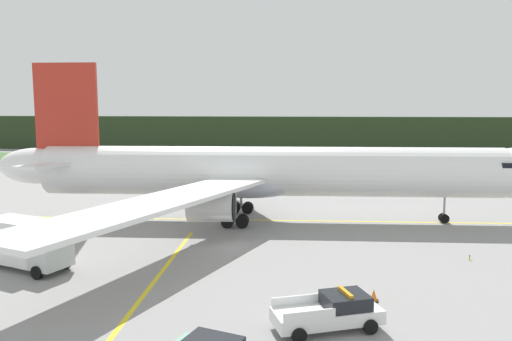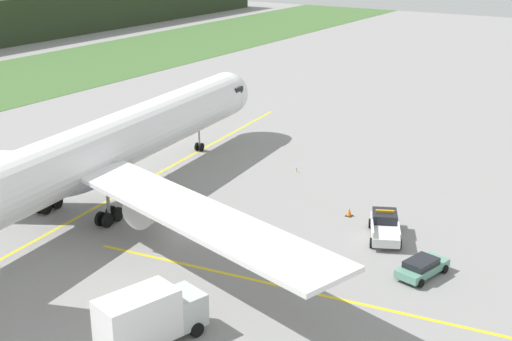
{
  "view_description": "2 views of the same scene",
  "coord_description": "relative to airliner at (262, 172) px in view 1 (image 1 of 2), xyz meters",
  "views": [
    {
      "loc": [
        9.23,
        -37.82,
        11.09
      ],
      "look_at": [
        0.32,
        11.59,
        4.79
      ],
      "focal_mm": 34.09,
      "sensor_mm": 36.0,
      "label": 1
    },
    {
      "loc": [
        -39.11,
        -32.2,
        22.96
      ],
      "look_at": [
        6.83,
        -3.31,
        4.12
      ],
      "focal_mm": 49.18,
      "sensor_mm": 36.0,
      "label": 2
    }
  ],
  "objects": [
    {
      "name": "taxiway_centerline_main",
      "position": [
        0.84,
        0.1,
        -4.9
      ],
      "size": [
        71.68,
        8.77,
        0.01
      ],
      "primitive_type": "cube",
      "rotation": [
        0.0,
        0.0,
        0.12
      ],
      "color": "yellow",
      "rests_on": "ground"
    },
    {
      "name": "catering_truck",
      "position": [
        -13.86,
        -17.78,
        -3.09
      ],
      "size": [
        6.9,
        4.16,
        3.62
      ],
      "color": "#BBC3BF",
      "rests_on": "ground"
    },
    {
      "name": "airliner",
      "position": [
        0.0,
        0.0,
        0.0
      ],
      "size": [
        54.29,
        53.43,
        15.74
      ],
      "color": "white",
      "rests_on": "ground"
    },
    {
      "name": "grass_verge",
      "position": [
        -1.3,
        49.74,
        -4.89
      ],
      "size": [
        320.0,
        30.48,
        0.04
      ],
      "primitive_type": "cube",
      "color": "#436732",
      "rests_on": "ground"
    },
    {
      "name": "ground",
      "position": [
        -1.3,
        -9.6,
        -4.91
      ],
      "size": [
        320.0,
        320.0,
        0.0
      ],
      "primitive_type": "plane",
      "color": "gray"
    },
    {
      "name": "apron_cone",
      "position": [
        9.87,
        -19.45,
        -4.57
      ],
      "size": [
        0.55,
        0.55,
        0.7
      ],
      "color": "black",
      "rests_on": "ground"
    },
    {
      "name": "taxiway_centerline_spur",
      "position": [
        -3.13,
        -25.85,
        -4.9
      ],
      "size": [
        4.96,
        39.52,
        0.01
      ],
      "primitive_type": "cube",
      "rotation": [
        0.0,
        0.0,
        1.69
      ],
      "color": "yellow",
      "rests_on": "ground"
    },
    {
      "name": "taxiway_edge_light_east",
      "position": [
        17.34,
        -10.24,
        -4.7
      ],
      "size": [
        0.12,
        0.12,
        0.38
      ],
      "color": "yellow",
      "rests_on": "ground"
    },
    {
      "name": "distant_tree_line",
      "position": [
        -1.3,
        80.27,
        -0.26
      ],
      "size": [
        288.0,
        7.84,
        9.3
      ],
      "primitive_type": "cube",
      "color": "#283620",
      "rests_on": "ground"
    },
    {
      "name": "ops_pickup_truck",
      "position": [
        7.51,
        -23.56,
        -4.0
      ],
      "size": [
        5.88,
        4.2,
        1.94
      ],
      "color": "silver",
      "rests_on": "ground"
    }
  ]
}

